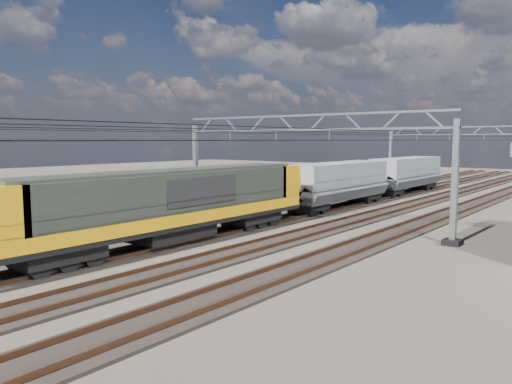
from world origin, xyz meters
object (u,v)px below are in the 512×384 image
Objects in this scene: catenary_gantry_far at (466,153)px; locomotive at (172,201)px; catenary_gantry_mid at (301,165)px; hopper_wagon_mid at (407,172)px; hopper_wagon_lead at (338,181)px.

locomotive is (-2.00, -45.20, -1.58)m from catenary_gantry_far.
catenary_gantry_far reaches higher than locomotive.
catenary_gantry_mid is at bearing -90.00° from catenary_gantry_far.
hopper_wagon_mid is (-2.00, 22.69, -1.67)m from catenary_gantry_mid.
catenary_gantry_mid is 1.00× the size of catenary_gantry_far.
hopper_wagon_lead and hopper_wagon_mid have the same top height.
locomotive is 1.62× the size of hopper_wagon_lead.
hopper_wagon_mid is at bearing 95.04° from catenary_gantry_mid.
hopper_wagon_mid is at bearing 90.00° from hopper_wagon_lead.
catenary_gantry_far is 1.53× the size of hopper_wagon_lead.
catenary_gantry_mid is 22.84m from hopper_wagon_mid.
hopper_wagon_lead is at bearing -94.16° from catenary_gantry_far.
hopper_wagon_lead is 14.20m from hopper_wagon_mid.
catenary_gantry_mid is at bearing 77.74° from locomotive.
catenary_gantry_far reaches higher than hopper_wagon_mid.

